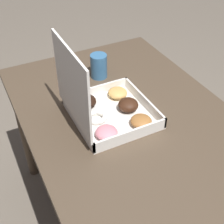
# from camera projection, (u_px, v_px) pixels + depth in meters

# --- Properties ---
(ground_plane) EXTENTS (8.00, 8.00, 0.00)m
(ground_plane) POSITION_uv_depth(u_px,v_px,m) (127.00, 222.00, 1.63)
(ground_plane) COLOR #6B6054
(dining_table) EXTENTS (1.20, 0.78, 0.70)m
(dining_table) POSITION_uv_depth(u_px,v_px,m) (132.00, 138.00, 1.25)
(dining_table) COLOR #4C3D2D
(dining_table) RESTS_ON ground_plane
(donut_box) EXTENTS (0.31, 0.30, 0.33)m
(donut_box) POSITION_uv_depth(u_px,v_px,m) (104.00, 106.00, 1.16)
(donut_box) COLOR silver
(donut_box) RESTS_ON dining_table
(coffee_mug) EXTENTS (0.07, 0.07, 0.11)m
(coffee_mug) POSITION_uv_depth(u_px,v_px,m) (99.00, 66.00, 1.38)
(coffee_mug) COLOR teal
(coffee_mug) RESTS_ON dining_table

